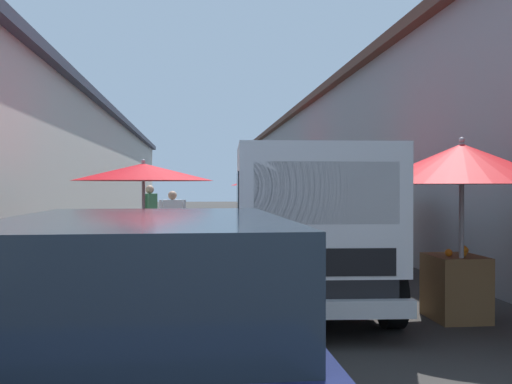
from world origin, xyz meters
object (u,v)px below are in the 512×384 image
(fruit_stall_near_left, at_px, (343,187))
(hatchback_car, at_px, (145,348))
(fruit_stall_far_left, at_px, (144,188))
(fruit_stall_mid_lane, at_px, (271,182))
(delivery_truck, at_px, (307,233))
(vendor_by_crates, at_px, (172,219))
(parked_scooter, at_px, (295,236))
(vendor_in_shade, at_px, (150,211))
(fruit_stall_near_right, at_px, (461,180))

(fruit_stall_near_left, bearing_deg, hatchback_car, 157.31)
(fruit_stall_far_left, bearing_deg, hatchback_car, -174.81)
(fruit_stall_mid_lane, relative_size, fruit_stall_near_left, 1.13)
(fruit_stall_near_left, xyz_separation_m, delivery_truck, (-3.27, 1.32, -0.56))
(vendor_by_crates, distance_m, parked_scooter, 2.92)
(fruit_stall_far_left, height_order, vendor_by_crates, fruit_stall_far_left)
(fruit_stall_near_left, bearing_deg, fruit_stall_mid_lane, 0.17)
(fruit_stall_mid_lane, xyz_separation_m, parked_scooter, (-7.08, 0.34, -1.32))
(fruit_stall_mid_lane, xyz_separation_m, vendor_in_shade, (-5.01, 3.92, -0.81))
(hatchback_car, bearing_deg, fruit_stall_near_right, -46.16)
(fruit_stall_mid_lane, distance_m, fruit_stall_far_left, 10.98)
(delivery_truck, xyz_separation_m, vendor_by_crates, (6.25, 1.94, -0.18))
(fruit_stall_near_right, relative_size, hatchback_car, 0.57)
(fruit_stall_near_left, height_order, parked_scooter, fruit_stall_near_left)
(fruit_stall_near_left, distance_m, fruit_stall_near_right, 3.91)
(fruit_stall_mid_lane, xyz_separation_m, hatchback_car, (-17.23, 2.95, -1.03))
(hatchback_car, xyz_separation_m, parked_scooter, (10.15, -2.61, -0.29))
(fruit_stall_mid_lane, distance_m, delivery_truck, 13.44)
(fruit_stall_near_left, xyz_separation_m, fruit_stall_far_left, (-0.28, 3.60, -0.02))
(vendor_in_shade, bearing_deg, fruit_stall_near_left, -142.13)
(vendor_in_shade, bearing_deg, vendor_by_crates, -161.77)
(fruit_stall_near_left, bearing_deg, parked_scooter, 7.07)
(fruit_stall_mid_lane, relative_size, parked_scooter, 1.70)
(fruit_stall_near_right, height_order, vendor_in_shade, fruit_stall_near_right)
(vendor_by_crates, bearing_deg, vendor_in_shade, 18.23)
(fruit_stall_near_right, height_order, delivery_truck, fruit_stall_near_right)
(fruit_stall_mid_lane, relative_size, fruit_stall_far_left, 1.17)
(hatchback_car, distance_m, delivery_truck, 4.22)
(fruit_stall_near_left, xyz_separation_m, parked_scooter, (3.01, 0.37, -1.15))
(hatchback_car, distance_m, vendor_in_shade, 12.26)
(hatchback_car, xyz_separation_m, vendor_in_shade, (12.22, 0.97, 0.22))
(fruit_stall_near_left, relative_size, vendor_in_shade, 1.54)
(parked_scooter, bearing_deg, fruit_stall_mid_lane, -2.78)
(fruit_stall_near_left, xyz_separation_m, hatchback_car, (-7.13, 2.98, -0.86))
(fruit_stall_near_right, xyz_separation_m, vendor_in_shade, (8.97, 4.35, -0.73))
(fruit_stall_near_left, relative_size, parked_scooter, 1.51)
(fruit_stall_far_left, xyz_separation_m, hatchback_car, (-6.85, -0.62, -0.85))
(delivery_truck, distance_m, parked_scooter, 6.38)
(parked_scooter, bearing_deg, delivery_truck, 171.43)
(hatchback_car, xyz_separation_m, delivery_truck, (3.87, -1.66, 0.30))
(fruit_stall_mid_lane, xyz_separation_m, fruit_stall_far_left, (-10.38, 3.57, -0.18))
(fruit_stall_near_right, height_order, vendor_by_crates, fruit_stall_near_right)
(delivery_truck, bearing_deg, parked_scooter, -8.57)
(vendor_in_shade, bearing_deg, fruit_stall_far_left, -176.28)
(fruit_stall_far_left, bearing_deg, fruit_stall_mid_lane, -19.01)
(fruit_stall_mid_lane, distance_m, hatchback_car, 17.51)
(fruit_stall_far_left, relative_size, delivery_truck, 0.49)
(delivery_truck, bearing_deg, fruit_stall_near_left, -22.00)
(fruit_stall_mid_lane, height_order, fruit_stall_near_left, fruit_stall_mid_lane)
(fruit_stall_far_left, relative_size, hatchback_car, 0.62)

